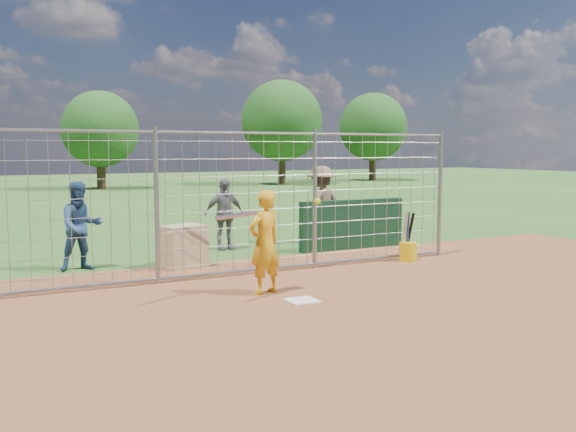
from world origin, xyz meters
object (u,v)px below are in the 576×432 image
batter (265,242)px  bucket_with_bats (408,249)px  bystander_a (81,226)px  equipment_bin (183,247)px  bystander_c (321,205)px  bystander_b (224,214)px

batter → bucket_with_bats: (3.76, 1.25, -0.56)m
bystander_a → bucket_with_bats: (5.89, -2.07, -0.57)m
bystander_a → bucket_with_bats: bystander_a is taller
equipment_bin → bystander_c: bearing=2.9°
bystander_a → bystander_b: 3.39m
bystander_a → batter: bearing=-60.3°
bystander_c → bucket_with_bats: size_ratio=1.87×
bystander_c → equipment_bin: bystander_c is taller
bystander_c → bucket_with_bats: 3.06m
bystander_a → bucket_with_bats: bearing=-22.3°
batter → bystander_b: size_ratio=1.02×
bystander_a → bystander_b: size_ratio=1.03×
batter → bystander_c: 5.51m
bystander_a → equipment_bin: size_ratio=2.04×
bystander_b → bucket_with_bats: size_ratio=1.62×
bystander_a → equipment_bin: (1.72, -0.64, -0.42)m
bystander_b → bystander_c: bystander_c is taller
batter → bucket_with_bats: batter is taller
bystander_c → equipment_bin: bearing=-0.3°
bucket_with_bats → bystander_a: bearing=160.7°
batter → bystander_c: bystander_c is taller
bystander_b → bucket_with_bats: 4.10m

